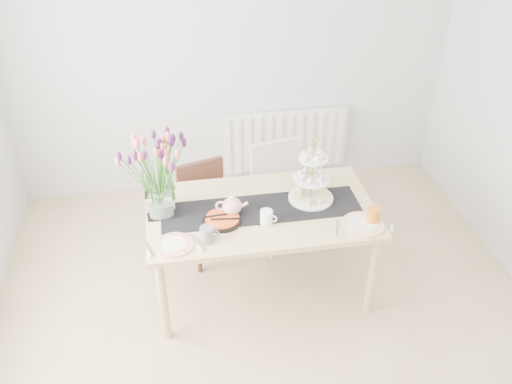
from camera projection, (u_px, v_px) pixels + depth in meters
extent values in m
plane|color=tan|center=(278.00, 361.00, 3.65)|extent=(4.50, 4.50, 0.00)
plane|color=#BBBEC0|center=(231.00, 57.00, 4.74)|extent=(4.00, 0.00, 4.00)
cube|color=white|center=(285.00, 140.00, 5.24)|extent=(1.20, 0.08, 0.60)
cube|color=tan|center=(261.00, 212.00, 3.82)|extent=(1.60, 0.90, 0.04)
cylinder|color=tan|center=(163.00, 301.00, 3.62)|extent=(0.06, 0.06, 0.71)
cylinder|color=tan|center=(372.00, 276.00, 3.82)|extent=(0.06, 0.06, 0.71)
cylinder|color=tan|center=(161.00, 231.00, 4.24)|extent=(0.06, 0.06, 0.71)
cylinder|color=tan|center=(340.00, 212.00, 4.44)|extent=(0.06, 0.06, 0.71)
cube|color=#3B1E15|center=(210.00, 214.00, 4.35)|extent=(0.49, 0.49, 0.04)
cube|color=#3B1E15|center=(200.00, 182.00, 4.36)|extent=(0.39, 0.15, 0.37)
cylinder|color=#3B1E15|center=(199.00, 253.00, 4.27)|extent=(0.04, 0.04, 0.38)
cylinder|color=#3B1E15|center=(240.00, 240.00, 4.40)|extent=(0.04, 0.04, 0.38)
cylinder|color=#3B1E15|center=(183.00, 228.00, 4.53)|extent=(0.04, 0.04, 0.38)
cylinder|color=#3B1E15|center=(222.00, 217.00, 4.67)|extent=(0.04, 0.04, 0.38)
cube|color=silver|center=(284.00, 198.00, 4.45)|extent=(0.51, 0.51, 0.04)
cube|color=silver|center=(276.00, 163.00, 4.47)|extent=(0.43, 0.13, 0.41)
cylinder|color=silver|center=(272.00, 238.00, 4.39)|extent=(0.04, 0.04, 0.42)
cylinder|color=silver|center=(312.00, 228.00, 4.50)|extent=(0.04, 0.04, 0.42)
cylinder|color=silver|center=(256.00, 213.00, 4.67)|extent=(0.04, 0.04, 0.42)
cylinder|color=silver|center=(294.00, 205.00, 4.77)|extent=(0.04, 0.04, 0.42)
cube|color=black|center=(261.00, 209.00, 3.81)|extent=(1.40, 0.35, 0.01)
cube|color=silver|center=(161.00, 201.00, 3.72)|extent=(0.19, 0.19, 0.19)
cylinder|color=gold|center=(312.00, 172.00, 3.77)|extent=(0.01, 0.01, 0.48)
cylinder|color=white|center=(311.00, 198.00, 3.90)|extent=(0.32, 0.32, 0.01)
cylinder|color=white|center=(312.00, 178.00, 3.80)|extent=(0.26, 0.26, 0.01)
cylinder|color=white|center=(313.00, 159.00, 3.71)|extent=(0.21, 0.21, 0.01)
cylinder|color=silver|center=(315.00, 180.00, 4.04)|extent=(0.10, 0.10, 0.09)
cylinder|color=black|center=(222.00, 220.00, 3.69)|extent=(0.26, 0.26, 0.02)
cylinder|color=#E75420|center=(222.00, 218.00, 3.68)|extent=(0.24, 0.24, 0.01)
cylinder|color=slate|center=(207.00, 234.00, 3.49)|extent=(0.10, 0.10, 0.11)
cylinder|color=white|center=(266.00, 217.00, 3.65)|extent=(0.12, 0.12, 0.10)
cylinder|color=orange|center=(373.00, 216.00, 3.66)|extent=(0.13, 0.13, 0.11)
cylinder|color=silver|center=(174.00, 245.00, 3.48)|extent=(0.32, 0.32, 0.01)
cylinder|color=white|center=(363.00, 225.00, 3.65)|extent=(0.36, 0.36, 0.01)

